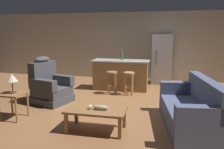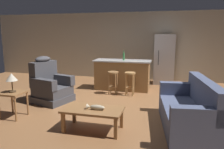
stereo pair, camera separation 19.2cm
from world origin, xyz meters
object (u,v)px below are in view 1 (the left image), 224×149
at_px(fish_figurine, 99,107).
at_px(refrigerator, 162,59).
at_px(bar_stool_left, 112,78).
at_px(couch, 191,110).
at_px(recliner_near_lamp, 49,86).
at_px(end_table, 13,97).
at_px(kitchen_island, 121,75).
at_px(coffee_table, 96,112).
at_px(bar_stool_right, 129,79).
at_px(bottle_tall_green, 122,56).
at_px(table_lamp, 12,79).

distance_m(fish_figurine, refrigerator, 4.54).
height_order(bar_stool_left, refrigerator, refrigerator).
height_order(couch, bar_stool_left, couch).
xyz_separation_m(recliner_near_lamp, refrigerator, (2.86, 2.95, 0.46)).
bearing_deg(refrigerator, end_table, -126.28).
height_order(end_table, bar_stool_left, bar_stool_left).
distance_m(fish_figurine, kitchen_island, 3.18).
xyz_separation_m(recliner_near_lamp, bar_stool_left, (1.43, 1.12, 0.05)).
xyz_separation_m(end_table, bar_stool_left, (1.62, 2.32, 0.01)).
bearing_deg(coffee_table, refrigerator, 74.89).
bearing_deg(couch, coffee_table, 10.42).
relative_size(recliner_near_lamp, bar_stool_right, 1.76).
relative_size(refrigerator, bottle_tall_green, 5.65).
bearing_deg(couch, bar_stool_right, -60.04).
distance_m(fish_figurine, recliner_near_lamp, 2.25).
height_order(fish_figurine, couch, couch).
height_order(couch, table_lamp, table_lamp).
xyz_separation_m(kitchen_island, refrigerator, (1.28, 1.20, 0.40)).
bearing_deg(refrigerator, bar_stool_right, -116.73).
relative_size(fish_figurine, bar_stool_right, 0.50).
relative_size(table_lamp, bar_stool_right, 0.60).
xyz_separation_m(end_table, kitchen_island, (1.77, 2.95, 0.02)).
bearing_deg(table_lamp, refrigerator, 53.99).
xyz_separation_m(end_table, bar_stool_right, (2.13, 2.32, 0.01)).
distance_m(fish_figurine, end_table, 1.95).
bearing_deg(fish_figurine, bar_stool_left, 97.10).
distance_m(fish_figurine, couch, 1.79).
bearing_deg(end_table, bar_stool_right, 47.53).
xyz_separation_m(fish_figurine, kitchen_island, (-0.17, 3.18, 0.02)).
height_order(table_lamp, bar_stool_left, table_lamp).
relative_size(fish_figurine, refrigerator, 0.19).
bearing_deg(bar_stool_right, coffee_table, -95.71).
height_order(table_lamp, bar_stool_right, table_lamp).
bearing_deg(coffee_table, end_table, 174.15).
bearing_deg(end_table, coffee_table, -5.85).
xyz_separation_m(end_table, table_lamp, (0.02, -0.02, 0.41)).
height_order(couch, recliner_near_lamp, recliner_near_lamp).
xyz_separation_m(fish_figurine, bar_stool_right, (0.19, 2.55, 0.01)).
height_order(fish_figurine, bottle_tall_green, bottle_tall_green).
bearing_deg(coffee_table, bar_stool_right, 84.29).
bearing_deg(end_table, kitchen_island, 59.09).
bearing_deg(end_table, bar_stool_left, 55.13).
height_order(end_table, kitchen_island, kitchen_island).
bearing_deg(bottle_tall_green, refrigerator, 44.22).
xyz_separation_m(couch, bar_stool_right, (-1.49, 1.96, 0.13)).
distance_m(bar_stool_right, refrigerator, 2.09).
bearing_deg(table_lamp, coffee_table, -5.42).
distance_m(recliner_near_lamp, bar_stool_left, 1.82).
xyz_separation_m(couch, table_lamp, (-3.60, -0.38, 0.53)).
bearing_deg(bottle_tall_green, coffee_table, -88.83).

